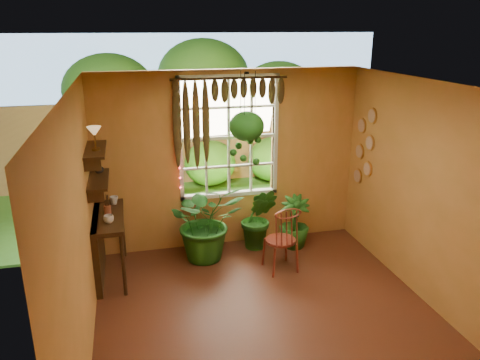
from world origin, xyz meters
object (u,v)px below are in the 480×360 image
at_px(windsor_chair, 281,249).
at_px(potted_plant_left, 206,221).
at_px(hanging_basket, 247,129).
at_px(counter_ledge, 102,240).
at_px(potted_plant_mid, 259,218).

distance_m(windsor_chair, potted_plant_left, 1.16).
xyz_separation_m(potted_plant_left, hanging_basket, (0.62, 0.07, 1.32)).
height_order(counter_ledge, windsor_chair, windsor_chair).
xyz_separation_m(counter_ledge, potted_plant_left, (1.46, 0.20, 0.04)).
height_order(counter_ledge, potted_plant_left, potted_plant_left).
distance_m(windsor_chair, hanging_basket, 1.75).
relative_size(potted_plant_left, potted_plant_mid, 1.20).
bearing_deg(windsor_chair, potted_plant_mid, 92.29).
relative_size(counter_ledge, hanging_basket, 0.92).
height_order(counter_ledge, hanging_basket, hanging_basket).
bearing_deg(counter_ledge, potted_plant_left, 7.77).
height_order(potted_plant_left, hanging_basket, hanging_basket).
height_order(windsor_chair, potted_plant_mid, windsor_chair).
relative_size(windsor_chair, hanging_basket, 0.86).
distance_m(counter_ledge, potted_plant_left, 1.48).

